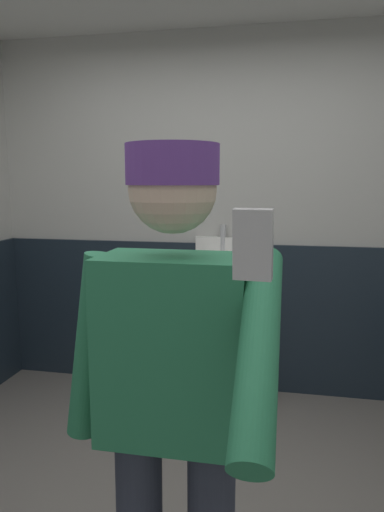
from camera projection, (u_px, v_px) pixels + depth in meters
The scene contains 5 objects.
wall_back at pixel (226, 216), 3.45m from camera, with size 4.03×0.12×2.59m, color #B2B2AD.
wainscot_band_back at pixel (224, 317), 3.49m from camera, with size 3.43×0.03×1.10m, color #19232D.
urinal_solo at pixel (220, 291), 3.32m from camera, with size 0.40×0.34×1.24m.
person at pixel (173, 385), 1.32m from camera, with size 0.62×0.60×1.64m.
cell_phone at pixel (253, 245), 0.71m from camera, with size 0.06×0.02×0.11m, color silver.
Camera 1 is at (0.43, -1.64, 1.55)m, focal length 32.86 mm.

